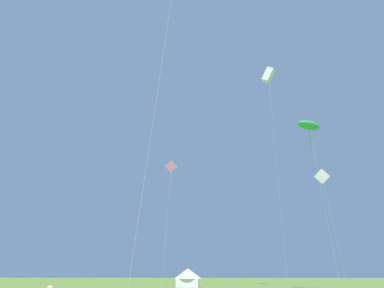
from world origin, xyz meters
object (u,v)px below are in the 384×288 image
kite_white_box (268,75)px  kite_white_diamond (322,177)px  kite_pink_diamond (171,169)px  festival_tent_left (188,277)px  kite_green_parafoil (309,126)px

kite_white_box → kite_white_diamond: 23.97m
kite_white_box → kite_white_diamond: bearing=-55.3°
kite_pink_diamond → festival_tent_left: size_ratio=4.94×
festival_tent_left → kite_green_parafoil: bearing=-39.1°
kite_pink_diamond → festival_tent_left: (3.34, -1.62, -18.80)m
kite_white_box → festival_tent_left: bearing=174.4°
kite_green_parafoil → festival_tent_left: 30.63m
kite_green_parafoil → kite_pink_diamond: 26.93m
kite_white_box → kite_pink_diamond: (-18.72, 3.13, -17.17)m
kite_white_diamond → festival_tent_left: (-20.65, 9.11, -13.85)m
kite_white_diamond → kite_pink_diamond: 26.73m
kite_white_diamond → kite_green_parafoil: bearing=-114.8°
kite_white_diamond → kite_green_parafoil: 8.63m
kite_white_diamond → festival_tent_left: 26.48m
kite_white_diamond → kite_green_parafoil: size_ratio=0.75×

